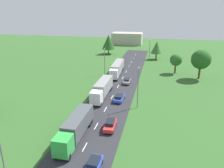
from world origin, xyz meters
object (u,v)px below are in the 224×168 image
(tree_pine, at_px, (157,47))
(tree_ash, at_px, (109,42))
(car_second, at_px, (110,125))
(truck_second, at_px, (102,88))
(car_third, at_px, (119,98))
(tree_oak, at_px, (176,60))
(car_lead, at_px, (94,165))
(car_fourth, at_px, (127,81))
(lamppost_third, at_px, (105,60))
(lamppost_fourth, at_px, (150,48))
(distant_building, at_px, (127,39))
(tree_elm, at_px, (201,60))
(truck_lead, at_px, (76,127))
(lamppost_second, at_px, (138,86))
(truck_third, at_px, (117,68))
(lamppost_lead, at_px, (2,156))

(tree_pine, relative_size, tree_ash, 0.86)
(car_second, bearing_deg, truck_second, 109.37)
(car_third, relative_size, tree_oak, 0.72)
(car_lead, bearing_deg, tree_oak, 75.28)
(car_fourth, height_order, lamppost_third, lamppost_third)
(lamppost_fourth, bearing_deg, tree_ash, 158.99)
(tree_oak, bearing_deg, tree_pine, 108.67)
(distant_building, bearing_deg, car_third, -83.00)
(truck_second, relative_size, tree_elm, 1.43)
(truck_lead, relative_size, car_lead, 3.02)
(lamppost_second, xyz_separation_m, tree_elm, (16.09, 24.30, 0.88))
(car_fourth, relative_size, distant_building, 0.23)
(car_lead, bearing_deg, car_fourth, 91.22)
(truck_second, xyz_separation_m, lamppost_fourth, (8.90, 43.30, 2.36))
(truck_third, relative_size, distant_building, 0.86)
(lamppost_second, xyz_separation_m, tree_ash, (-18.75, 54.93, 0.48))
(truck_lead, distance_m, lamppost_third, 36.47)
(car_fourth, bearing_deg, distant_building, 98.23)
(lamppost_fourth, bearing_deg, car_third, -95.67)
(tree_oak, bearing_deg, car_second, -108.67)
(truck_third, distance_m, car_third, 21.24)
(lamppost_second, bearing_deg, truck_second, 153.52)
(car_third, bearing_deg, truck_third, 101.98)
(car_third, distance_m, tree_pine, 46.29)
(lamppost_third, height_order, tree_pine, lamppost_third)
(car_second, xyz_separation_m, lamppost_lead, (-8.91, -16.08, 3.87))
(tree_oak, bearing_deg, lamppost_fourth, 116.25)
(car_lead, height_order, tree_elm, tree_elm)
(lamppost_third, bearing_deg, lamppost_second, -60.36)
(car_third, distance_m, tree_ash, 54.39)
(truck_lead, bearing_deg, truck_second, 90.59)
(car_fourth, xyz_separation_m, lamppost_fourth, (4.49, 32.51, 3.72))
(lamppost_lead, bearing_deg, car_third, 73.98)
(truck_lead, height_order, lamppost_second, lamppost_second)
(tree_ash, relative_size, distant_building, 0.51)
(car_third, relative_size, lamppost_lead, 0.54)
(truck_second, bearing_deg, tree_oak, 53.29)
(car_third, bearing_deg, car_fourth, 90.06)
(lamppost_third, xyz_separation_m, tree_pine, (15.40, 26.09, 0.20))
(distant_building, bearing_deg, tree_oak, -66.87)
(car_third, xyz_separation_m, lamppost_lead, (-8.26, -28.78, 3.91))
(truck_second, height_order, lamppost_second, lamppost_second)
(lamppost_second, xyz_separation_m, distant_building, (-14.49, 84.67, -1.76))
(truck_second, xyz_separation_m, lamppost_lead, (-3.84, -30.52, 2.59))
(truck_second, bearing_deg, truck_third, 89.92)
(truck_second, distance_m, car_third, 4.94)
(car_lead, bearing_deg, truck_second, 101.65)
(lamppost_fourth, xyz_separation_m, distant_building, (-14.54, 36.95, -1.28))
(car_second, xyz_separation_m, tree_elm, (19.87, 34.33, 5.01))
(lamppost_fourth, relative_size, tree_elm, 0.92)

